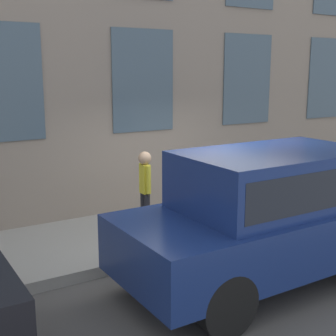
# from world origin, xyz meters

# --- Properties ---
(ground_plane) EXTENTS (80.00, 80.00, 0.00)m
(ground_plane) POSITION_xyz_m (0.00, 0.00, 0.00)
(ground_plane) COLOR #514F4C
(sidewalk) EXTENTS (2.45, 60.00, 0.18)m
(sidewalk) POSITION_xyz_m (1.22, 0.00, 0.09)
(sidewalk) COLOR #9E9B93
(sidewalk) RESTS_ON ground_plane
(building_facade) EXTENTS (0.33, 40.00, 8.65)m
(building_facade) POSITION_xyz_m (2.59, 0.00, 4.32)
(building_facade) COLOR gray
(building_facade) RESTS_ON ground_plane
(fire_hydrant) EXTENTS (0.34, 0.45, 0.73)m
(fire_hydrant) POSITION_xyz_m (0.52, 0.09, 0.55)
(fire_hydrant) COLOR gold
(fire_hydrant) RESTS_ON sidewalk
(person) EXTENTS (0.36, 0.24, 1.47)m
(person) POSITION_xyz_m (1.07, 0.73, 1.07)
(person) COLOR #232328
(person) RESTS_ON sidewalk
(parked_truck_navy_near) EXTENTS (1.88, 4.44, 1.96)m
(parked_truck_navy_near) POSITION_xyz_m (-1.39, 0.03, 1.11)
(parked_truck_navy_near) COLOR black
(parked_truck_navy_near) RESTS_ON ground_plane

